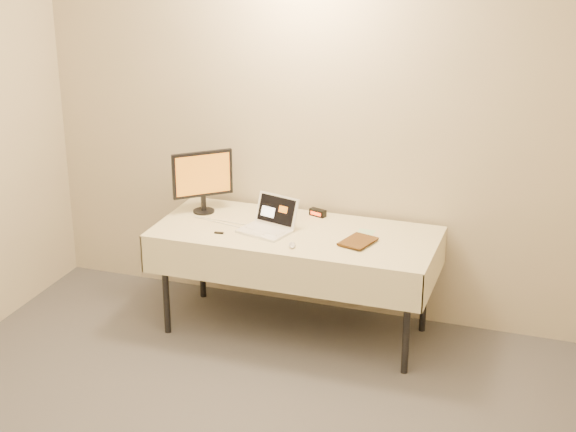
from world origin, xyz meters
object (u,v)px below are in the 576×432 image
(book, at_px, (346,223))
(monitor, at_px, (203,177))
(table, at_px, (296,240))
(laptop, at_px, (270,223))

(book, bearing_deg, monitor, -173.30)
(book, bearing_deg, table, -171.12)
(laptop, xyz_separation_m, book, (0.53, -0.01, 0.07))
(table, distance_m, book, 0.40)
(table, height_order, monitor, monitor)
(table, bearing_deg, book, -7.47)
(laptop, relative_size, monitor, 0.88)
(monitor, xyz_separation_m, book, (1.08, -0.18, -0.14))
(monitor, distance_m, book, 1.10)
(table, xyz_separation_m, laptop, (-0.17, -0.03, 0.11))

